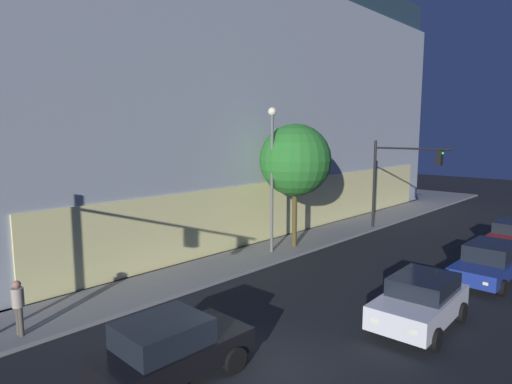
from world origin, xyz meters
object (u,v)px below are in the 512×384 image
(car_white, at_px, (420,301))
(car_blue, at_px, (489,262))
(modern_building, at_px, (167,105))
(pedestrian_waiting, at_px, (18,303))
(street_lamp_sidewalk, at_px, (272,162))
(car_red, at_px, (512,237))
(sidewalk_tree, at_px, (295,160))
(traffic_light_far_corner, at_px, (398,170))
(car_black, at_px, (170,348))

(car_white, height_order, car_blue, car_white)
(modern_building, xyz_separation_m, pedestrian_waiting, (-17.58, -16.48, -7.64))
(car_blue, bearing_deg, street_lamp_sidewalk, 108.79)
(car_red, bearing_deg, modern_building, 100.26)
(modern_building, relative_size, car_white, 8.83)
(street_lamp_sidewalk, bearing_deg, modern_building, 73.13)
(sidewalk_tree, bearing_deg, pedestrian_waiting, -178.18)
(modern_building, distance_m, street_lamp_sidewalk, 17.04)
(sidewalk_tree, bearing_deg, car_blue, -80.92)
(car_red, bearing_deg, traffic_light_far_corner, 90.27)
(modern_building, distance_m, sidewalk_tree, 16.75)
(car_white, bearing_deg, car_black, 155.40)
(sidewalk_tree, relative_size, car_white, 1.59)
(modern_building, relative_size, pedestrian_waiting, 21.28)
(pedestrian_waiting, bearing_deg, modern_building, 43.15)
(traffic_light_far_corner, bearing_deg, car_blue, -130.10)
(modern_building, height_order, sidewalk_tree, modern_building)
(street_lamp_sidewalk, bearing_deg, car_blue, -71.21)
(street_lamp_sidewalk, bearing_deg, traffic_light_far_corner, -15.66)
(traffic_light_far_corner, height_order, car_red, traffic_light_far_corner)
(street_lamp_sidewalk, height_order, car_black, street_lamp_sidewalk)
(sidewalk_tree, bearing_deg, street_lamp_sidewalk, 175.41)
(car_red, bearing_deg, car_white, -179.56)
(traffic_light_far_corner, height_order, car_black, traffic_light_far_corner)
(traffic_light_far_corner, distance_m, sidewalk_tree, 8.00)
(street_lamp_sidewalk, xyz_separation_m, pedestrian_waiting, (-12.77, -0.61, -3.76))
(pedestrian_waiting, bearing_deg, car_white, -42.56)
(pedestrian_waiting, bearing_deg, car_blue, -29.64)
(traffic_light_far_corner, bearing_deg, street_lamp_sidewalk, 164.34)
(car_black, bearing_deg, sidewalk_tree, 24.42)
(modern_building, distance_m, car_black, 27.98)
(modern_building, distance_m, traffic_light_far_corner, 19.62)
(car_blue, height_order, car_red, car_blue)
(traffic_light_far_corner, distance_m, street_lamp_sidewalk, 9.74)
(modern_building, height_order, car_red, modern_building)
(car_blue, bearing_deg, traffic_light_far_corner, 49.90)
(traffic_light_far_corner, relative_size, car_white, 1.36)
(street_lamp_sidewalk, bearing_deg, car_black, -151.55)
(sidewalk_tree, xyz_separation_m, car_black, (-12.64, -5.74, -4.12))
(street_lamp_sidewalk, distance_m, car_white, 10.73)
(car_red, bearing_deg, sidewalk_tree, 129.66)
(street_lamp_sidewalk, xyz_separation_m, car_red, (9.37, -9.29, -4.14))
(car_white, xyz_separation_m, car_red, (12.57, 0.10, -0.05))
(car_black, bearing_deg, modern_building, 54.24)
(traffic_light_far_corner, relative_size, car_red, 1.27)
(car_black, height_order, car_red, car_black)
(car_red, bearing_deg, car_black, 170.44)
(modern_building, bearing_deg, car_white, -107.61)
(sidewalk_tree, height_order, car_white, sidewalk_tree)
(traffic_light_far_corner, xyz_separation_m, car_white, (-12.54, -6.77, -3.22))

